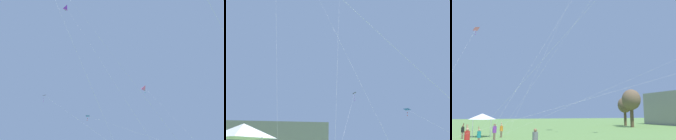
{
  "view_description": "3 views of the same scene",
  "coord_description": "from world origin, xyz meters",
  "views": [
    {
      "loc": [
        -13.89,
        3.47,
        3.58
      ],
      "look_at": [
        3.64,
        13.14,
        12.63
      ],
      "focal_mm": 24.0,
      "sensor_mm": 36.0,
      "label": 1
    },
    {
      "loc": [
        -4.37,
        -10.47,
        1.46
      ],
      "look_at": [
        -0.5,
        13.04,
        9.53
      ],
      "focal_mm": 40.0,
      "sensor_mm": 36.0,
      "label": 2
    },
    {
      "loc": [
        27.64,
        2.82,
        3.06
      ],
      "look_at": [
        1.67,
        11.67,
        7.8
      ],
      "focal_mm": 40.0,
      "sensor_mm": 36.0,
      "label": 3
    }
  ],
  "objects": [
    {
      "name": "tree_far_left",
      "position": [
        -19.96,
        34.72,
        5.86
      ],
      "size": [
        4.09,
        4.09,
        8.25
      ],
      "color": "brown",
      "rests_on": "ground"
    },
    {
      "name": "person_orange_shirt",
      "position": [
        -5.9,
        5.78,
        0.92
      ],
      "size": [
        0.39,
        0.39,
        1.89
      ],
      "rotation": [
        0.0,
        0.0,
        6.11
      ],
      "color": "brown",
      "rests_on": "ground"
    },
    {
      "name": "festival_tent",
      "position": [
        -7.07,
        3.39,
        2.61
      ],
      "size": [
        2.49,
        2.49,
        2.99
      ],
      "color": "#B7B7BC",
      "rests_on": "ground"
    },
    {
      "name": "tree_far_right",
      "position": [
        -25.99,
        36.86,
        4.91
      ],
      "size": [
        3.43,
        3.43,
        6.92
      ],
      "color": "brown",
      "rests_on": "ground"
    },
    {
      "name": "person_red_shirt",
      "position": [
        5.31,
        2.08,
        1.04
      ],
      "size": [
        0.44,
        0.44,
        2.14
      ],
      "rotation": [
        0.0,
        0.0,
        3.97
      ],
      "color": "brown",
      "rests_on": "ground"
    },
    {
      "name": "kite_pink_delta_4",
      "position": [
        -6.02,
        1.9,
        13.9
      ],
      "size": [
        11.13,
        4.75,
        14.44
      ],
      "color": "silver",
      "rests_on": "ground"
    },
    {
      "name": "person_teal_shirt",
      "position": [
        1.88,
        3.02,
        0.87
      ],
      "size": [
        0.37,
        0.37,
        1.79
      ],
      "rotation": [
        0.0,
        0.0,
        4.94
      ],
      "color": "brown",
      "rests_on": "ground"
    },
    {
      "name": "person_black_shirt",
      "position": [
        -5.6,
        1.19,
        0.88
      ],
      "size": [
        0.37,
        0.37,
        1.82
      ],
      "rotation": [
        0.0,
        0.0,
        2.55
      ],
      "color": "brown",
      "rests_on": "ground"
    },
    {
      "name": "person_grey_shirt",
      "position": [
        7.7,
        7.21,
        1.0
      ],
      "size": [
        0.44,
        0.44,
        1.85
      ],
      "rotation": [
        0.0,
        0.0,
        2.57
      ],
      "color": "#473860",
      "rests_on": "ground"
    },
    {
      "name": "person_purple_shirt",
      "position": [
        -2.02,
        4.68,
        1.0
      ],
      "size": [
        0.44,
        0.44,
        1.85
      ],
      "rotation": [
        0.0,
        0.0,
        3.07
      ],
      "color": "brown",
      "rests_on": "ground"
    }
  ]
}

